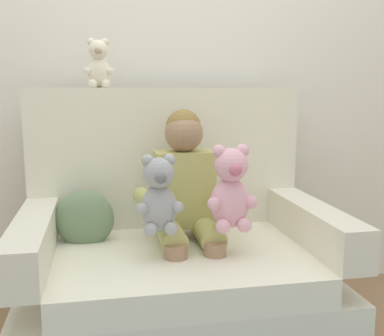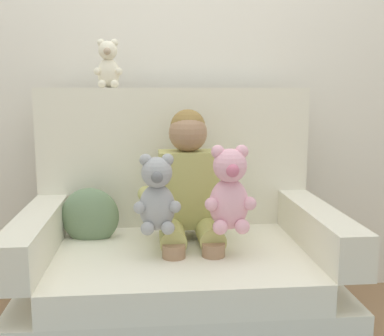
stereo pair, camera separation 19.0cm
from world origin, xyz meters
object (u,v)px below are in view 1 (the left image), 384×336
Objects in this scene: plush_cream_on_backrest at (99,65)px; plush_pink at (231,190)px; plush_grey at (159,196)px; throw_pillow at (84,219)px; armchair at (177,269)px; seated_child at (187,195)px.

plush_pink is at bearing -46.30° from plush_cream_on_backrest.
plush_grey reaches higher than throw_pillow.
armchair is at bearing 77.32° from plush_grey.
plush_pink is at bearing 13.76° from plush_grey.
seated_child is 0.73m from plush_cream_on_backrest.
throw_pillow is (-0.30, 0.28, -0.15)m from plush_grey.
plush_grey is at bearing 168.86° from plush_pink.
armchair is 3.79× the size of plush_pink.
seated_child reaches higher than plush_grey.
plush_grey is at bearing -43.53° from throw_pillow.
plush_cream_on_backrest reaches higher than armchair.
plush_pink reaches higher than plush_grey.
throw_pillow is (-0.58, 0.30, -0.17)m from plush_pink.
plush_grey is at bearing -119.03° from armchair.
armchair is 0.42m from plush_grey.
plush_pink is (0.19, -0.19, 0.39)m from armchair.
armchair is 5.74× the size of plush_cream_on_backrest.
throw_pillow is (-0.39, 0.11, 0.22)m from armchair.
plush_cream_on_backrest reaches higher than plush_grey.
plush_cream_on_backrest reaches higher than seated_child.
seated_child is at bearing 68.62° from plush_grey.
plush_cream_on_backrest is at bearing 126.30° from plush_pink.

